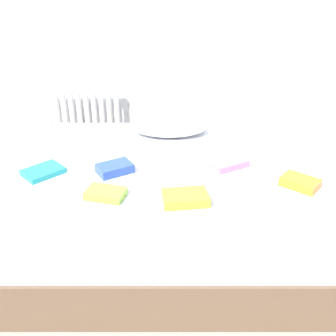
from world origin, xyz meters
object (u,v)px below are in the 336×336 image
at_px(textbook_teal, 42,172).
at_px(textbook_lime, 104,194).
at_px(radiator, 82,118).
at_px(bed, 168,205).
at_px(textbook_orange, 299,182).
at_px(textbook_pink, 224,162).
at_px(textbook_blue, 113,168).
at_px(textbook_yellow, 184,198).
at_px(pillow, 167,126).

xyz_separation_m(textbook_teal, textbook_lime, (0.39, -0.25, 0.00)).
bearing_deg(radiator, bed, -58.65).
bearing_deg(bed, textbook_lime, -137.13).
distance_m(radiator, textbook_lime, 1.57).
xyz_separation_m(textbook_orange, textbook_pink, (-0.37, 0.26, -0.00)).
relative_size(textbook_orange, textbook_pink, 0.92).
bearing_deg(textbook_orange, bed, -157.54).
xyz_separation_m(textbook_pink, textbook_lime, (-0.67, -0.36, -0.00)).
xyz_separation_m(textbook_blue, textbook_pink, (0.65, 0.10, -0.01)).
height_order(textbook_yellow, textbook_blue, textbook_blue).
relative_size(bed, textbook_blue, 10.25).
distance_m(bed, textbook_pink, 0.44).
height_order(textbook_yellow, textbook_pink, textbook_yellow).
bearing_deg(textbook_yellow, pillow, 87.93).
relative_size(textbook_yellow, textbook_lime, 1.16).
bearing_deg(bed, pillow, 90.29).
bearing_deg(textbook_lime, textbook_teal, 162.29).
xyz_separation_m(pillow, textbook_blue, (-0.31, -0.57, -0.03)).
bearing_deg(textbook_orange, textbook_yellow, -127.47).
xyz_separation_m(bed, textbook_pink, (0.34, 0.05, 0.27)).
height_order(textbook_blue, textbook_teal, textbook_blue).
xyz_separation_m(textbook_yellow, textbook_lime, (-0.41, 0.05, -0.00)).
height_order(textbook_yellow, textbook_teal, textbook_yellow).
distance_m(textbook_yellow, textbook_lime, 0.42).
relative_size(bed, textbook_pink, 9.43).
relative_size(bed, textbook_lime, 10.04).
xyz_separation_m(bed, textbook_blue, (-0.32, -0.04, 0.28)).
bearing_deg(textbook_lime, textbook_blue, 101.01).
height_order(pillow, textbook_yellow, pillow).
bearing_deg(pillow, textbook_pink, -54.32).
height_order(bed, textbook_orange, textbook_orange).
distance_m(textbook_blue, textbook_teal, 0.41).
bearing_deg(textbook_lime, bed, 57.68).
bearing_deg(textbook_pink, pillow, 97.17).
distance_m(radiator, textbook_yellow, 1.77).
relative_size(textbook_yellow, textbook_blue, 1.19).
bearing_deg(textbook_teal, pillow, -4.15).
xyz_separation_m(pillow, textbook_teal, (-0.72, -0.59, -0.04)).
bearing_deg(textbook_pink, bed, 160.70).
xyz_separation_m(textbook_yellow, textbook_pink, (0.26, 0.42, -0.00)).
distance_m(radiator, textbook_pink, 1.57).
xyz_separation_m(textbook_pink, textbook_teal, (-1.06, -0.11, -0.00)).
relative_size(pillow, textbook_lime, 2.60).
xyz_separation_m(pillow, textbook_lime, (-0.33, -0.84, -0.04)).
bearing_deg(textbook_pink, radiator, 104.51).
relative_size(textbook_yellow, textbook_teal, 1.08).
relative_size(radiator, textbook_orange, 3.18).
xyz_separation_m(pillow, textbook_orange, (0.71, -0.73, -0.03)).
bearing_deg(radiator, textbook_orange, -44.29).
height_order(textbook_teal, textbook_lime, textbook_lime).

